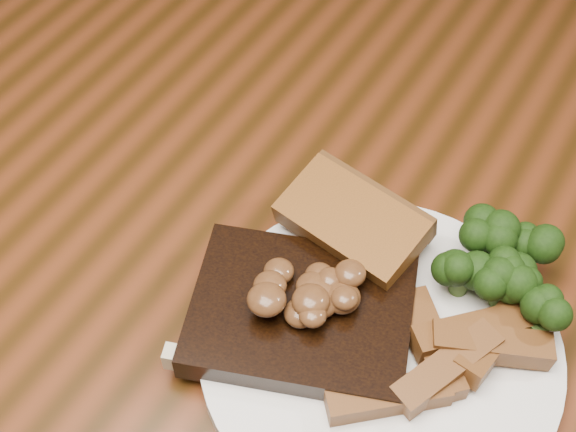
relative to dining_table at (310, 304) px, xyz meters
name	(u,v)px	position (x,y,z in m)	size (l,w,h in m)	color
dining_table	(310,304)	(0.00, 0.00, 0.00)	(1.60, 0.90, 0.75)	#512410
plate	(379,350)	(0.09, -0.06, 0.10)	(0.25, 0.25, 0.01)	white
steak	(301,314)	(0.03, -0.07, 0.12)	(0.15, 0.12, 0.02)	black
steak_bone	(261,375)	(0.03, -0.13, 0.11)	(0.13, 0.01, 0.02)	#BDB492
mushroom_pile	(307,293)	(0.04, -0.07, 0.14)	(0.07, 0.07, 0.03)	#57351B
garlic_bread	(350,238)	(0.03, 0.00, 0.12)	(0.10, 0.06, 0.02)	brown
potato_wedges	(467,396)	(0.16, -0.07, 0.12)	(0.11, 0.11, 0.02)	brown
broccoli_cluster	(505,287)	(0.15, 0.02, 0.12)	(0.08, 0.08, 0.04)	#17330B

